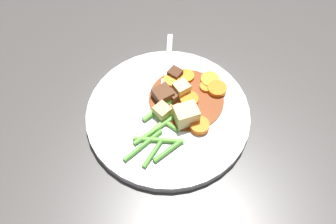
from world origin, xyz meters
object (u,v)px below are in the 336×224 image
Objects in this scene: fork at (168,71)px; carrot_slice_3 at (217,89)px; carrot_slice_6 at (210,80)px; potato_chunk_0 at (162,112)px; carrot_slice_1 at (171,81)px; carrot_slice_5 at (200,125)px; carrot_slice_4 at (207,87)px; meat_chunk_2 at (175,74)px; meat_chunk_0 at (174,95)px; potato_chunk_2 at (185,116)px; meat_chunk_1 at (163,95)px; carrot_slice_2 at (189,100)px; dinner_plate at (168,115)px; carrot_slice_0 at (186,76)px; potato_chunk_1 at (179,88)px.

carrot_slice_3 is at bearing -86.91° from fork.
potato_chunk_0 reaches higher than carrot_slice_6.
carrot_slice_1 is 0.87× the size of carrot_slice_5.
carrot_slice_4 is 1.12× the size of meat_chunk_2.
meat_chunk_0 is at bearing -142.34° from carrot_slice_1.
potato_chunk_2 reaches higher than meat_chunk_2.
meat_chunk_2 is 0.14× the size of fork.
carrot_slice_3 is at bearing -121.02° from carrot_slice_6.
carrot_slice_1 reaches higher than carrot_slice_4.
meat_chunk_0 is at bearing -57.01° from meat_chunk_1.
fork is at bearing 91.15° from carrot_slice_4.
carrot_slice_1 is 0.11m from carrot_slice_5.
potato_chunk_2 is 0.06m from meat_chunk_1.
carrot_slice_5 is (-0.04, -0.04, 0.00)m from carrot_slice_2.
carrot_slice_3 is 1.04× the size of carrot_slice_5.
carrot_slice_2 is (0.04, -0.02, 0.01)m from dinner_plate.
carrot_slice_0 is 0.90× the size of carrot_slice_5.
dinner_plate is 0.10m from carrot_slice_6.
meat_chunk_1 reaches higher than carrot_slice_2.
fork is (-0.00, 0.08, -0.00)m from carrot_slice_4.
potato_chunk_1 is (0.01, 0.03, 0.01)m from carrot_slice_2.
carrot_slice_2 is at bearing -67.07° from meat_chunk_1.
carrot_slice_4 is (0.08, -0.03, 0.01)m from dinner_plate.
dinner_plate is 0.04m from meat_chunk_1.
carrot_slice_4 reaches higher than dinner_plate.
carrot_slice_0 is 0.05m from carrot_slice_2.
meat_chunk_0 is (-0.02, 0.00, -0.00)m from potato_chunk_1.
potato_chunk_1 is at bearing -126.74° from fork.
carrot_slice_3 is 1.31× the size of potato_chunk_1.
meat_chunk_2 is 0.02m from fork.
meat_chunk_0 reaches higher than dinner_plate.
carrot_slice_6 is 1.69× the size of meat_chunk_0.
meat_chunk_1 is (-0.08, 0.05, 0.01)m from carrot_slice_6.
carrot_slice_3 is 1.54× the size of meat_chunk_2.
potato_chunk_2 is at bearing -140.98° from potato_chunk_1.
dinner_plate is 11.43× the size of carrot_slice_4.
meat_chunk_1 is at bearing 112.93° from carrot_slice_2.
potato_chunk_1 is at bearing 39.02° from potato_chunk_2.
fork is (0.09, 0.04, -0.01)m from potato_chunk_0.
carrot_slice_5 is 1.32× the size of potato_chunk_0.
carrot_slice_2 is at bearing -108.48° from potato_chunk_1.
meat_chunk_0 is (0.03, 0.07, 0.00)m from carrot_slice_5.
meat_chunk_0 is at bearing -152.10° from meat_chunk_2.
carrot_slice_5 reaches higher than carrot_slice_1.
potato_chunk_0 is 0.04m from potato_chunk_2.
carrot_slice_5 is 0.21× the size of fork.
meat_chunk_1 is 1.40× the size of meat_chunk_2.
meat_chunk_1 is (-0.06, 0.01, 0.01)m from carrot_slice_0.
carrot_slice_0 is 1.14× the size of potato_chunk_1.
carrot_slice_3 is (0.08, -0.05, 0.01)m from dinner_plate.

